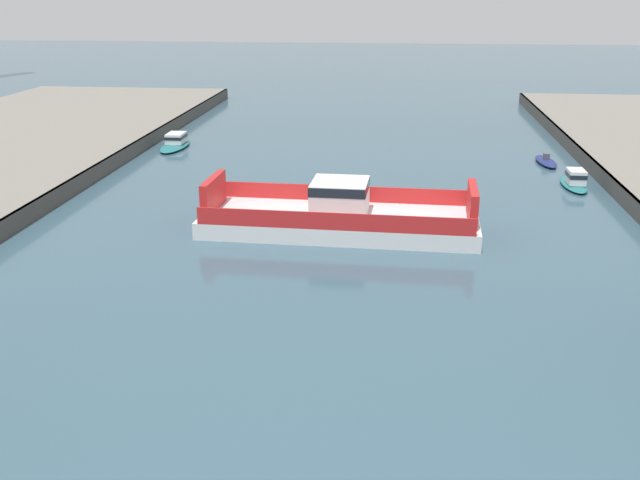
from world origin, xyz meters
TOP-DOWN VIEW (x-y plane):
  - chain_ferry at (0.46, 31.15)m, footprint 18.25×7.25m
  - moored_boat_near_left at (18.32, 44.22)m, footprint 1.87×5.62m
  - moored_boat_mid_left at (17.55, 52.39)m, footprint 1.84×5.11m
  - moored_boat_mid_right at (-18.07, 55.88)m, footprint 2.38×6.87m

SIDE VIEW (x-z plane):
  - moored_boat_mid_left at x=17.55m, z-range -0.24..0.72m
  - moored_boat_mid_right at x=-18.07m, z-range -0.17..1.21m
  - moored_boat_near_left at x=18.32m, z-range -0.18..1.32m
  - chain_ferry at x=0.46m, z-range -0.64..2.74m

